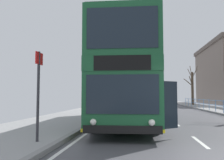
# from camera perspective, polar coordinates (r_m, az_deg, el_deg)

# --- Properties ---
(double_decker_bus_main) EXTENTS (3.46, 10.70, 4.52)m
(double_decker_bus_main) POSITION_cam_1_polar(r_m,az_deg,el_deg) (12.30, 3.66, 0.27)
(double_decker_bus_main) COLOR #19512D
(double_decker_bus_main) RESTS_ON ground
(bus_stop_sign_near) EXTENTS (0.08, 0.44, 2.64)m
(bus_stop_sign_near) POSITION_cam_1_polar(r_m,az_deg,el_deg) (7.15, -17.70, -1.34)
(bus_stop_sign_near) COLOR #2D2D33
(bus_stop_sign_near) RESTS_ON ground
(bare_tree_far_00) EXTENTS (2.22, 2.68, 5.90)m
(bare_tree_far_00) POSITION_cam_1_polar(r_m,az_deg,el_deg) (36.29, 19.18, -1.62)
(bare_tree_far_00) COLOR #4C3D2D
(bare_tree_far_00) RESTS_ON ground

